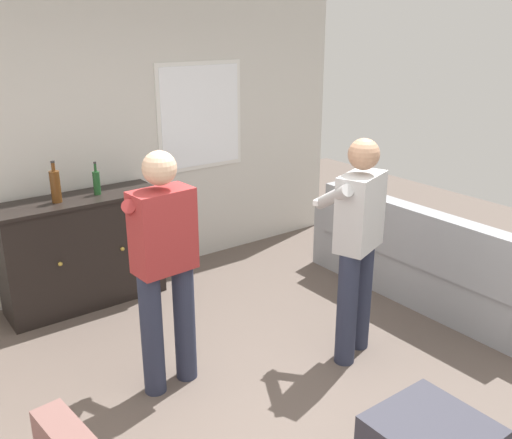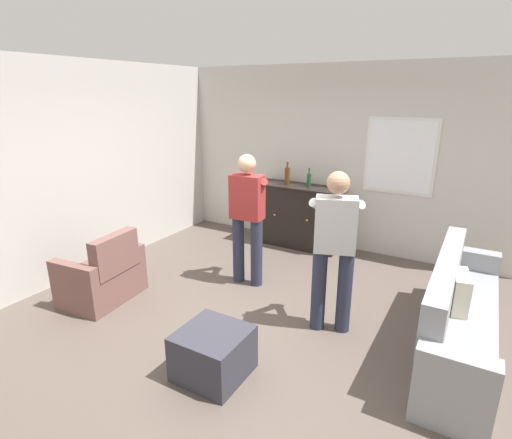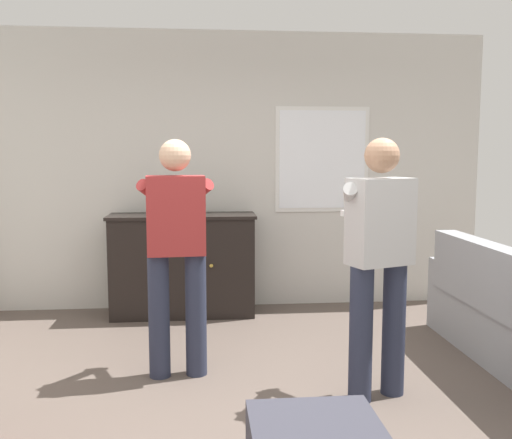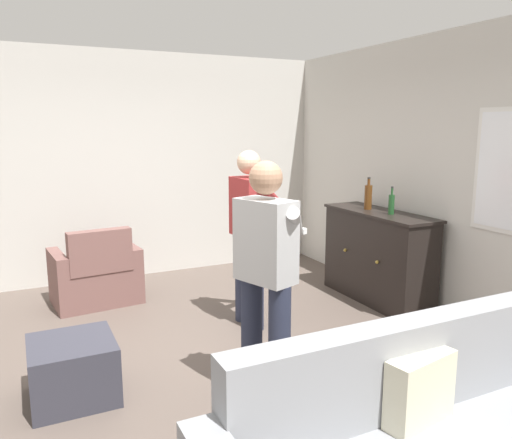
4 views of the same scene
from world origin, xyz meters
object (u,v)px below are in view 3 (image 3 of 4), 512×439
at_px(sideboard_cabinet, 183,265).
at_px(person_standing_left, 176,246).
at_px(person_standing_right, 378,255).
at_px(bottle_liquor_amber, 201,203).
at_px(bottle_wine_green, 163,200).

bearing_deg(sideboard_cabinet, person_standing_left, -89.43).
xyz_separation_m(sideboard_cabinet, person_standing_left, (0.02, -1.54, 0.44)).
height_order(person_standing_left, person_standing_right, same).
distance_m(sideboard_cabinet, person_standing_left, 1.60).
relative_size(person_standing_left, person_standing_right, 1.00).
height_order(bottle_liquor_amber, person_standing_right, person_standing_right).
bearing_deg(person_standing_right, sideboard_cabinet, 122.94).
bearing_deg(person_standing_left, person_standing_right, -20.53).
bearing_deg(bottle_liquor_amber, sideboard_cabinet, 178.48).
distance_m(bottle_liquor_amber, person_standing_right, 2.33).
distance_m(sideboard_cabinet, bottle_liquor_amber, 0.63).
distance_m(bottle_wine_green, person_standing_left, 1.55).
bearing_deg(person_standing_left, bottle_liquor_amber, 83.73).
height_order(bottle_wine_green, person_standing_left, person_standing_left).
bearing_deg(sideboard_cabinet, bottle_liquor_amber, -1.52).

